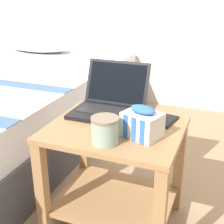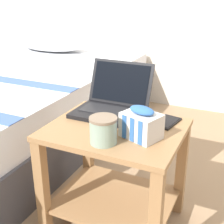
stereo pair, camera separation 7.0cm
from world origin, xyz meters
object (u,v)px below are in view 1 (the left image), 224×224
at_px(mug_front_left, 105,129).
at_px(snack_bag, 142,123).
at_px(cell_phone, 165,121).
at_px(laptop, 110,103).

distance_m(mug_front_left, snack_bag, 0.15).
bearing_deg(cell_phone, mug_front_left, -121.21).
distance_m(mug_front_left, cell_phone, 0.32).
xyz_separation_m(laptop, cell_phone, (0.26, -0.01, -0.04)).
height_order(snack_bag, cell_phone, snack_bag).
bearing_deg(mug_front_left, cell_phone, 58.79).
bearing_deg(laptop, mug_front_left, -71.13).
relative_size(mug_front_left, snack_bag, 0.88).
xyz_separation_m(laptop, snack_bag, (0.21, -0.19, 0.01)).
relative_size(snack_bag, cell_phone, 1.12).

